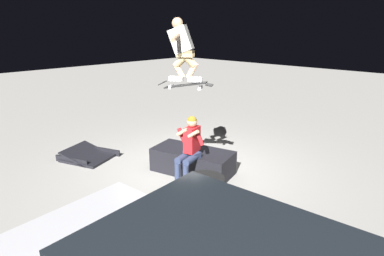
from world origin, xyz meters
TOP-DOWN VIEW (x-y plane):
  - ground_plane at (0.00, 0.00)m, footprint 40.00×40.00m
  - ledge_box_main at (-0.12, 0.10)m, footprint 1.81×1.15m
  - person_sitting_on_ledge at (-0.40, 0.49)m, footprint 0.59×0.79m
  - skateboard at (-0.25, 0.44)m, footprint 0.98×0.68m
  - skater_airborne at (-0.20, 0.46)m, footprint 0.64×0.81m
  - kicker_ramp at (2.16, 1.24)m, footprint 1.24×1.18m
  - trash_bin at (-1.74, 1.56)m, footprint 0.55×0.55m

SIDE VIEW (x-z plane):
  - ground_plane at x=0.00m, z-range 0.00..0.00m
  - kicker_ramp at x=2.16m, z-range -0.11..0.21m
  - ledge_box_main at x=-0.12m, z-range 0.00..0.50m
  - trash_bin at x=-1.74m, z-range 0.00..0.93m
  - person_sitting_on_ledge at x=-0.40m, z-range 0.08..1.41m
  - skateboard at x=-0.25m, z-range 1.84..1.99m
  - skater_airborne at x=-0.20m, z-range 2.04..3.16m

